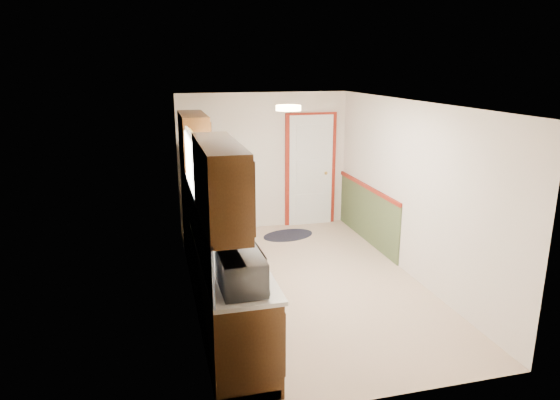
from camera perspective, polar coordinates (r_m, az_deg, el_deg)
room_shell at (r=6.47m, az=3.02°, el=0.37°), size 3.20×5.20×2.52m
kitchen_run at (r=6.06m, az=-7.45°, el=-4.64°), size 0.63×4.00×2.20m
back_wall_trim at (r=8.88m, az=4.86°, el=2.39°), size 1.12×2.30×2.08m
ceiling_fixture at (r=5.99m, az=0.97°, el=10.48°), size 0.30×0.30×0.06m
microwave at (r=4.42m, az=-4.41°, el=-7.77°), size 0.33×0.58×0.39m
refrigerator at (r=8.31m, az=-8.01°, el=0.98°), size 0.78×0.74×1.66m
rug at (r=8.64m, az=0.93°, el=-4.03°), size 1.02×0.78×0.01m
cooktop at (r=7.63m, az=-8.74°, el=0.59°), size 0.47×0.56×0.02m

